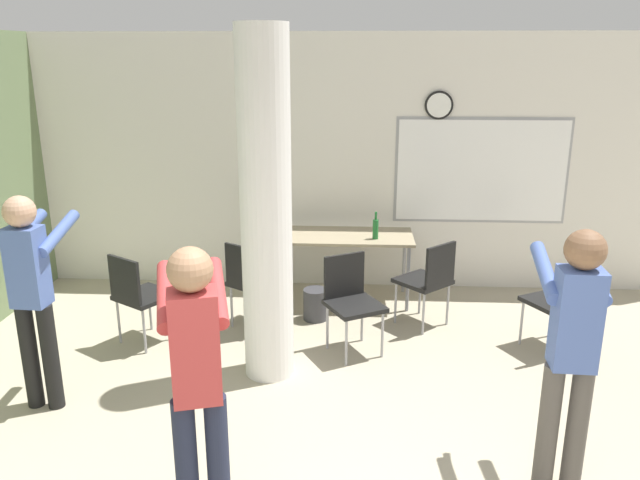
{
  "coord_description": "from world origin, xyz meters",
  "views": [
    {
      "loc": [
        0.08,
        -1.81,
        2.59
      ],
      "look_at": [
        -0.17,
        2.53,
        1.28
      ],
      "focal_mm": 35.0,
      "sensor_mm": 36.0,
      "label": 1
    }
  ],
  "objects_px": {
    "person_playing_front": "(196,372)",
    "person_watching_back": "(32,286)",
    "bottle_on_table": "(376,229)",
    "chair_near_pillar": "(138,292)",
    "chair_table_front": "(351,297)",
    "chair_table_right": "(429,277)",
    "folding_table": "(344,240)",
    "person_playing_side": "(572,343)",
    "chair_table_left": "(252,279)",
    "chair_mid_room": "(561,299)"
  },
  "relations": [
    {
      "from": "chair_near_pillar",
      "to": "person_playing_front",
      "type": "height_order",
      "value": "person_playing_front"
    },
    {
      "from": "chair_table_right",
      "to": "person_watching_back",
      "type": "distance_m",
      "value": 3.47
    },
    {
      "from": "chair_table_right",
      "to": "person_watching_back",
      "type": "bearing_deg",
      "value": -152.44
    },
    {
      "from": "person_playing_front",
      "to": "bottle_on_table",
      "type": "bearing_deg",
      "value": 72.81
    },
    {
      "from": "folding_table",
      "to": "bottle_on_table",
      "type": "relative_size",
      "value": 5.08
    },
    {
      "from": "person_playing_side",
      "to": "chair_table_front",
      "type": "bearing_deg",
      "value": 125.56
    },
    {
      "from": "chair_table_front",
      "to": "person_playing_front",
      "type": "xyz_separation_m",
      "value": [
        -0.79,
        -2.28,
        0.48
      ]
    },
    {
      "from": "chair_table_front",
      "to": "chair_table_left",
      "type": "height_order",
      "value": "same"
    },
    {
      "from": "chair_table_front",
      "to": "person_playing_front",
      "type": "height_order",
      "value": "person_playing_front"
    },
    {
      "from": "chair_table_right",
      "to": "chair_near_pillar",
      "type": "bearing_deg",
      "value": -168.56
    },
    {
      "from": "chair_table_left",
      "to": "person_playing_front",
      "type": "distance_m",
      "value": 2.74
    },
    {
      "from": "bottle_on_table",
      "to": "person_playing_front",
      "type": "height_order",
      "value": "person_playing_front"
    },
    {
      "from": "bottle_on_table",
      "to": "chair_mid_room",
      "type": "bearing_deg",
      "value": -31.77
    },
    {
      "from": "bottle_on_table",
      "to": "person_watching_back",
      "type": "height_order",
      "value": "person_watching_back"
    },
    {
      "from": "chair_table_right",
      "to": "chair_table_front",
      "type": "relative_size",
      "value": 1.0
    },
    {
      "from": "bottle_on_table",
      "to": "chair_table_right",
      "type": "relative_size",
      "value": 0.33
    },
    {
      "from": "bottle_on_table",
      "to": "person_playing_side",
      "type": "bearing_deg",
      "value": -69.89
    },
    {
      "from": "folding_table",
      "to": "person_playing_side",
      "type": "height_order",
      "value": "person_playing_side"
    },
    {
      "from": "folding_table",
      "to": "chair_table_left",
      "type": "relative_size",
      "value": 1.68
    },
    {
      "from": "bottle_on_table",
      "to": "chair_table_left",
      "type": "distance_m",
      "value": 1.4
    },
    {
      "from": "person_playing_side",
      "to": "person_playing_front",
      "type": "height_order",
      "value": "person_playing_front"
    },
    {
      "from": "chair_mid_room",
      "to": "person_playing_front",
      "type": "xyz_separation_m",
      "value": [
        -2.64,
        -2.34,
        0.48
      ]
    },
    {
      "from": "chair_table_front",
      "to": "person_playing_front",
      "type": "bearing_deg",
      "value": -109.2
    },
    {
      "from": "chair_table_right",
      "to": "chair_near_pillar",
      "type": "height_order",
      "value": "same"
    },
    {
      "from": "chair_near_pillar",
      "to": "chair_mid_room",
      "type": "bearing_deg",
      "value": 0.86
    },
    {
      "from": "chair_table_front",
      "to": "person_playing_side",
      "type": "height_order",
      "value": "person_playing_side"
    },
    {
      "from": "folding_table",
      "to": "chair_table_front",
      "type": "relative_size",
      "value": 1.68
    },
    {
      "from": "chair_mid_room",
      "to": "person_playing_side",
      "type": "height_order",
      "value": "person_playing_side"
    },
    {
      "from": "person_watching_back",
      "to": "person_playing_front",
      "type": "bearing_deg",
      "value": -39.17
    },
    {
      "from": "folding_table",
      "to": "chair_table_right",
      "type": "xyz_separation_m",
      "value": [
        0.83,
        -0.64,
        -0.17
      ]
    },
    {
      "from": "chair_table_front",
      "to": "bottle_on_table",
      "type": "bearing_deg",
      "value": 77.27
    },
    {
      "from": "chair_near_pillar",
      "to": "person_playing_front",
      "type": "bearing_deg",
      "value": -63.7
    },
    {
      "from": "person_playing_front",
      "to": "person_watching_back",
      "type": "bearing_deg",
      "value": 140.83
    },
    {
      "from": "folding_table",
      "to": "chair_near_pillar",
      "type": "height_order",
      "value": "chair_near_pillar"
    },
    {
      "from": "chair_table_front",
      "to": "chair_table_left",
      "type": "distance_m",
      "value": 1.04
    },
    {
      "from": "person_playing_side",
      "to": "chair_table_left",
      "type": "bearing_deg",
      "value": 135.36
    },
    {
      "from": "person_playing_front",
      "to": "chair_table_right",
      "type": "bearing_deg",
      "value": 61.44
    },
    {
      "from": "chair_table_front",
      "to": "person_playing_front",
      "type": "relative_size",
      "value": 0.52
    },
    {
      "from": "chair_table_left",
      "to": "bottle_on_table",
      "type": "bearing_deg",
      "value": 28.33
    },
    {
      "from": "chair_mid_room",
      "to": "chair_table_left",
      "type": "xyz_separation_m",
      "value": [
        -2.8,
        0.35,
        0.0
      ]
    },
    {
      "from": "chair_table_left",
      "to": "person_playing_front",
      "type": "height_order",
      "value": "person_playing_front"
    },
    {
      "from": "chair_table_left",
      "to": "person_playing_side",
      "type": "bearing_deg",
      "value": -44.64
    },
    {
      "from": "person_watching_back",
      "to": "person_playing_front",
      "type": "distance_m",
      "value": 1.95
    },
    {
      "from": "chair_table_right",
      "to": "person_playing_front",
      "type": "relative_size",
      "value": 0.52
    },
    {
      "from": "chair_table_right",
      "to": "chair_table_left",
      "type": "xyz_separation_m",
      "value": [
        -1.7,
        -0.13,
        0.0
      ]
    },
    {
      "from": "folding_table",
      "to": "bottle_on_table",
      "type": "bearing_deg",
      "value": -20.96
    },
    {
      "from": "folding_table",
      "to": "person_playing_side",
      "type": "relative_size",
      "value": 0.88
    },
    {
      "from": "bottle_on_table",
      "to": "chair_table_front",
      "type": "distance_m",
      "value": 1.14
    },
    {
      "from": "folding_table",
      "to": "person_playing_front",
      "type": "bearing_deg",
      "value": -101.47
    },
    {
      "from": "chair_table_front",
      "to": "chair_near_pillar",
      "type": "distance_m",
      "value": 1.92
    }
  ]
}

